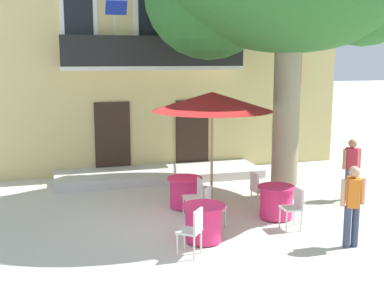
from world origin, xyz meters
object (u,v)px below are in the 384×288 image
Objects in this scene: cafe_chair_middle_0 at (193,229)px; cafe_umbrella at (212,102)px; cafe_chair_middle_1 at (212,205)px; cafe_chair_front_1 at (258,188)px; cafe_chair_near_tree_0 at (179,179)px; pedestrian_mid_plaza at (353,202)px; cafe_chair_front_0 at (294,205)px; cafe_table_middle at (204,223)px; cafe_table_near_tree at (185,192)px; pedestrian_near_entrance at (351,166)px; cafe_table_front at (276,202)px; cafe_chair_near_tree_1 at (195,195)px.

cafe_umbrella reaches higher than cafe_chair_middle_0.
cafe_chair_front_1 is (1.51, 1.01, 0.00)m from cafe_chair_middle_1.
pedestrian_mid_plaza reaches higher than cafe_chair_near_tree_0.
cafe_chair_front_0 and cafe_chair_front_1 have the same top height.
cafe_umbrella is at bearing 67.80° from cafe_table_middle.
cafe_table_near_tree is 4.39m from pedestrian_near_entrance.
cafe_chair_middle_0 and cafe_chair_front_1 have the same top height.
cafe_chair_front_0 is 0.56× the size of pedestrian_mid_plaza.
cafe_table_front is at bearing -37.25° from cafe_table_near_tree.
cafe_table_near_tree is 0.77m from cafe_chair_near_tree_1.
pedestrian_mid_plaza is (0.59, -1.22, 0.38)m from cafe_chair_front_0.
pedestrian_near_entrance reaches higher than cafe_chair_middle_0.
cafe_table_front is at bearing -161.08° from pedestrian_near_entrance.
cafe_chair_near_tree_0 is 1.05× the size of cafe_table_middle.
pedestrian_near_entrance is 0.99× the size of pedestrian_mid_plaza.
cafe_chair_middle_0 reaches higher than cafe_table_middle.
cafe_table_front is at bearing -46.11° from cafe_umbrella.
cafe_chair_near_tree_1 is at bearing -134.78° from cafe_umbrella.
cafe_chair_near_tree_0 is 1.00× the size of cafe_chair_front_1.
cafe_chair_front_1 is 0.56× the size of pedestrian_mid_plaza.
cafe_umbrella is at bearing -56.97° from cafe_chair_near_tree_0.
cafe_chair_middle_0 is 1.51m from cafe_chair_middle_1.
cafe_chair_near_tree_1 is 2.26m from cafe_chair_front_0.
cafe_umbrella reaches higher than cafe_table_front.
cafe_table_near_tree and cafe_table_middle have the same top height.
cafe_chair_front_1 is (2.31, 2.28, 0.00)m from cafe_chair_middle_0.
cafe_chair_middle_0 is 3.25m from cafe_chair_front_1.
cafe_table_front is 0.53× the size of pedestrian_mid_plaza.
cafe_chair_near_tree_1 reaches higher than cafe_table_middle.
cafe_chair_middle_1 is 0.57× the size of pedestrian_near_entrance.
cafe_chair_near_tree_0 is 2.76m from cafe_table_front.
cafe_table_middle is at bearing 57.34° from cafe_chair_middle_0.
pedestrian_mid_plaza is (3.08, -0.43, 0.38)m from cafe_chair_middle_0.
cafe_chair_middle_1 is at bearing 58.84° from cafe_table_middle.
cafe_table_near_tree is at bearing 165.90° from cafe_umbrella.
cafe_umbrella reaches higher than cafe_table_near_tree.
cafe_table_front is (2.43, 1.54, -0.14)m from cafe_chair_middle_0.
pedestrian_mid_plaza is (2.39, -2.59, 0.38)m from cafe_chair_near_tree_1.
cafe_chair_near_tree_1 and cafe_chair_front_1 have the same top height.
pedestrian_near_entrance is at bearing 3.36° from cafe_chair_near_tree_1.
cafe_chair_front_1 reaches higher than cafe_table_front.
cafe_chair_front_0 is (2.08, 0.16, 0.14)m from cafe_table_middle.
cafe_chair_middle_0 is at bearing -122.66° from cafe_table_middle.
cafe_table_front is 2.72m from pedestrian_near_entrance.
cafe_chair_near_tree_0 is 1.05× the size of cafe_table_front.
pedestrian_mid_plaza is at bearing -71.89° from cafe_table_front.
cafe_chair_middle_1 is at bearing -87.11° from cafe_chair_near_tree_0.
cafe_umbrella is at bearing 133.89° from cafe_table_front.
cafe_chair_front_0 is 0.31× the size of cafe_umbrella.
pedestrian_mid_plaza is at bearing -47.20° from cafe_chair_near_tree_1.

